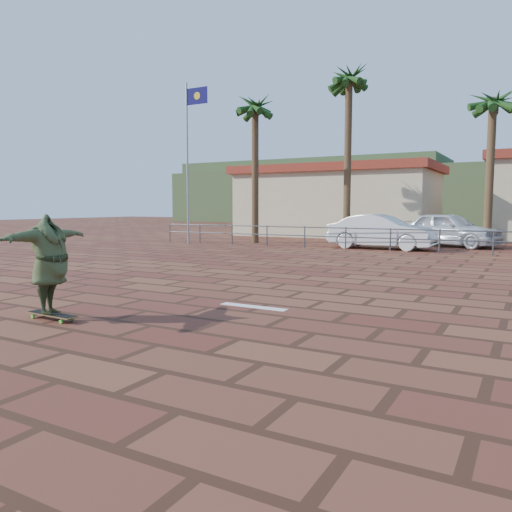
{
  "coord_description": "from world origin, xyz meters",
  "views": [
    {
      "loc": [
        5.36,
        -9.45,
        1.94
      ],
      "look_at": [
        -0.16,
        0.45,
        0.8
      ],
      "focal_mm": 35.0,
      "sensor_mm": 36.0,
      "label": 1
    }
  ],
  "objects_px": {
    "longboard": "(52,315)",
    "car_silver": "(448,229)",
    "skateboarder": "(50,264)",
    "car_white": "(381,232)"
  },
  "relations": [
    {
      "from": "longboard",
      "to": "car_silver",
      "type": "height_order",
      "value": "car_silver"
    },
    {
      "from": "longboard",
      "to": "car_silver",
      "type": "bearing_deg",
      "value": 81.92
    },
    {
      "from": "car_silver",
      "to": "car_white",
      "type": "distance_m",
      "value": 3.84
    },
    {
      "from": "car_white",
      "to": "longboard",
      "type": "bearing_deg",
      "value": 178.28
    },
    {
      "from": "skateboarder",
      "to": "car_white",
      "type": "height_order",
      "value": "skateboarder"
    },
    {
      "from": "skateboarder",
      "to": "car_white",
      "type": "xyz_separation_m",
      "value": [
        1.1,
        16.86,
        -0.18
      ]
    },
    {
      "from": "longboard",
      "to": "skateboarder",
      "type": "bearing_deg",
      "value": 0.0
    },
    {
      "from": "car_silver",
      "to": "car_white",
      "type": "relative_size",
      "value": 1.02
    },
    {
      "from": "skateboarder",
      "to": "car_silver",
      "type": "bearing_deg",
      "value": -24.03
    },
    {
      "from": "longboard",
      "to": "skateboarder",
      "type": "height_order",
      "value": "skateboarder"
    }
  ]
}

